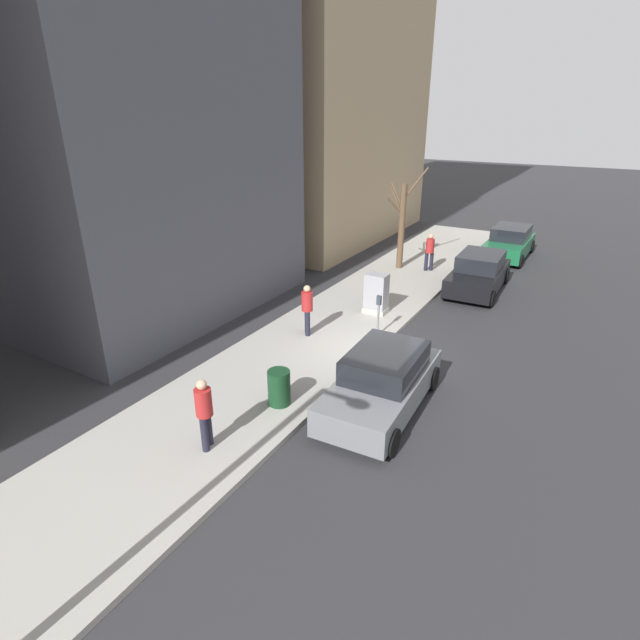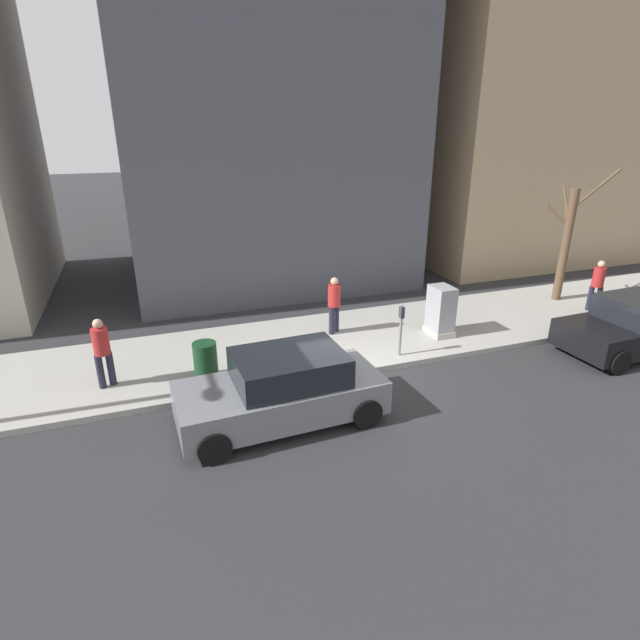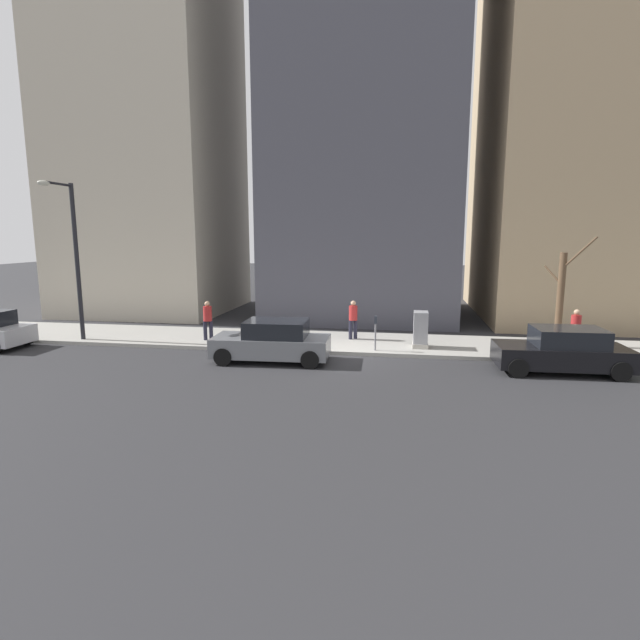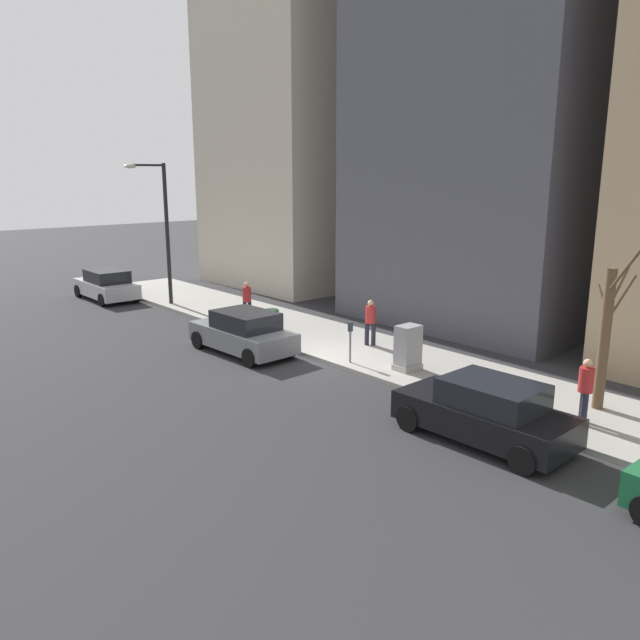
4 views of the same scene
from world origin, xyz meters
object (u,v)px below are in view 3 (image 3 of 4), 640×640
parked_car_black (563,351)px  parked_car_grey (273,342)px  office_tower_right (145,60)px  utility_box (420,330)px  bare_tree (561,296)px  streetlamp (72,248)px  pedestrian_midblock (353,317)px  pedestrian_far_corner (208,318)px  trash_bin (256,333)px  office_tower_left (616,46)px  parking_meter (375,329)px  pedestrian_near_meter (576,328)px  office_block_center (366,96)px

parked_car_black → parked_car_grey: same height
parked_car_grey → office_tower_right: 20.48m
utility_box → bare_tree: size_ratio=0.33×
utility_box → streetlamp: (-1.02, 14.24, 3.17)m
pedestrian_midblock → utility_box: bearing=-57.8°
utility_box → pedestrian_far_corner: 8.86m
parked_car_black → trash_bin: parked_car_black is taller
streetlamp → office_tower_right: (9.74, 1.37, 10.39)m
parked_car_grey → office_tower_left: size_ratio=0.15×
parked_car_black → pedestrian_midblock: pedestrian_midblock is taller
utility_box → office_tower_right: bearing=60.8°
pedestrian_midblock → trash_bin: bearing=166.3°
parked_car_black → utility_box: bearing=60.2°
parked_car_black → office_tower_right: (11.18, 20.20, 13.67)m
parked_car_grey → parking_meter: bearing=-66.9°
parked_car_black → parking_meter: bearing=74.1°
streetlamp → pedestrian_near_meter: streetlamp is taller
parked_car_grey → bare_tree: (3.89, -10.88, 1.42)m
parked_car_black → utility_box: (2.46, 4.59, 0.11)m
office_tower_right → bare_tree: bearing=-109.3°
pedestrian_midblock → office_tower_left: (9.43, -12.78, 13.26)m
bare_tree → office_tower_right: size_ratio=0.15×
parked_car_grey → office_tower_right: bearing=39.9°
utility_box → bare_tree: 5.82m
parking_meter → pedestrian_far_corner: pedestrian_far_corner is taller
parking_meter → trash_bin: (0.45, 4.92, -0.38)m
parking_meter → office_block_center: size_ratio=0.06×
parked_car_black → bare_tree: bare_tree is taller
parked_car_grey → pedestrian_near_meter: 11.41m
parked_car_grey → pedestrian_midblock: 4.54m
bare_tree → office_tower_left: bearing=-25.8°
parked_car_grey → parking_meter: (1.73, -3.63, 0.24)m
parked_car_black → parking_meter: parked_car_black is taller
bare_tree → trash_bin: 12.38m
streetlamp → trash_bin: size_ratio=7.22×
parking_meter → office_tower_left: 21.13m
pedestrian_far_corner → office_tower_right: office_tower_right is taller
utility_box → office_tower_left: size_ratio=0.05×
pedestrian_midblock → office_tower_right: office_tower_right is taller
trash_bin → pedestrian_midblock: pedestrian_midblock is taller
parking_meter → office_tower_right: size_ratio=0.05×
parked_car_black → bare_tree: 4.13m
streetlamp → pedestrian_near_meter: 20.22m
bare_tree → pedestrian_near_meter: size_ratio=2.65×
pedestrian_far_corner → office_block_center: bearing=35.0°
pedestrian_midblock → bare_tree: bearing=-34.4°
trash_bin → pedestrian_far_corner: pedestrian_far_corner is taller
office_tower_left → office_tower_right: bearing=94.1°
pedestrian_midblock → office_tower_left: 20.69m
pedestrian_far_corner → office_tower_left: size_ratio=0.06×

